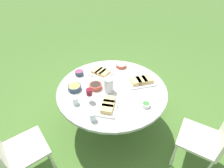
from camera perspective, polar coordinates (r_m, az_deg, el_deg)
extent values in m
plane|color=#446B2B|center=(2.81, 0.00, -12.81)|extent=(40.00, 40.00, 0.00)
cylinder|color=#4C4C51|center=(2.80, 0.00, -12.69)|extent=(0.44, 0.44, 0.02)
cylinder|color=#4C4C51|center=(2.55, 0.00, -7.72)|extent=(0.11, 0.11, 0.67)
cylinder|color=#9EA399|center=(2.31, 0.00, -1.52)|extent=(1.43, 1.43, 0.03)
cube|color=beige|center=(2.23, -26.43, -18.39)|extent=(0.50, 0.52, 0.04)
cylinder|color=beige|center=(2.31, -18.67, -23.40)|extent=(0.03, 0.03, 0.43)
cylinder|color=beige|center=(2.54, -22.09, -16.64)|extent=(0.03, 0.03, 0.43)
cylinder|color=beige|center=(2.55, -30.22, -19.78)|extent=(0.03, 0.03, 0.43)
cube|color=beige|center=(2.32, 26.39, -15.63)|extent=(0.60, 0.59, 0.04)
cylinder|color=beige|center=(2.61, 21.64, -14.41)|extent=(0.03, 0.03, 0.43)
cylinder|color=beige|center=(2.37, 19.40, -21.15)|extent=(0.03, 0.03, 0.43)
cylinder|color=beige|center=(2.65, 29.61, -16.80)|extent=(0.03, 0.03, 0.43)
cylinder|color=silver|center=(2.19, -1.02, -0.30)|extent=(0.12, 0.12, 0.19)
cone|color=silver|center=(2.12, -2.31, 1.05)|extent=(0.03, 0.03, 0.02)
cylinder|color=silver|center=(2.12, -7.14, -5.42)|extent=(0.06, 0.06, 0.01)
cylinder|color=silver|center=(2.09, -7.24, -4.43)|extent=(0.01, 0.01, 0.09)
cylinder|color=maroon|center=(2.03, -7.43, -2.63)|extent=(0.07, 0.07, 0.08)
cube|color=white|center=(2.55, -3.65, 3.51)|extent=(0.38, 0.39, 0.02)
cube|color=tan|center=(2.50, -2.43, 3.60)|extent=(0.20, 0.18, 0.04)
cube|color=tan|center=(2.54, -3.68, 4.05)|extent=(0.20, 0.18, 0.04)
cube|color=tan|center=(2.57, -4.90, 4.49)|extent=(0.20, 0.18, 0.04)
cube|color=white|center=(2.02, -1.23, -7.43)|extent=(0.36, 0.38, 0.02)
cube|color=tan|center=(2.05, -0.81, -5.30)|extent=(0.17, 0.17, 0.05)
cube|color=tan|center=(2.00, -1.25, -6.71)|extent=(0.17, 0.17, 0.05)
cube|color=tan|center=(1.94, -1.71, -8.20)|extent=(0.17, 0.17, 0.05)
cube|color=white|center=(2.40, 9.52, 0.44)|extent=(0.40, 0.28, 0.02)
cube|color=tan|center=(2.35, 7.75, 0.84)|extent=(0.15, 0.16, 0.05)
cube|color=tan|center=(2.38, 9.61, 1.15)|extent=(0.15, 0.16, 0.05)
cube|color=tan|center=(2.41, 11.43, 1.45)|extent=(0.15, 0.16, 0.05)
cylinder|color=#334256|center=(2.30, -12.10, -1.18)|extent=(0.17, 0.17, 0.06)
cylinder|color=#E0C147|center=(2.29, -12.16, -0.82)|extent=(0.14, 0.14, 0.03)
cylinder|color=white|center=(2.06, 10.98, -6.65)|extent=(0.10, 0.10, 0.04)
cylinder|color=#387533|center=(2.05, 11.02, -6.39)|extent=(0.08, 0.08, 0.02)
cylinder|color=#B74733|center=(2.28, -5.39, -0.69)|extent=(0.16, 0.16, 0.06)
cylinder|color=#2D231E|center=(2.27, -5.41, -0.33)|extent=(0.14, 0.14, 0.03)
cylinder|color=#334256|center=(2.56, -10.64, 3.55)|extent=(0.11, 0.11, 0.06)
cylinder|color=#D6385B|center=(2.55, -10.69, 3.90)|extent=(0.09, 0.09, 0.03)
cylinder|color=#B74733|center=(2.70, 3.01, 5.99)|extent=(0.15, 0.15, 0.05)
cylinder|color=silver|center=(2.70, 3.02, 6.24)|extent=(0.13, 0.13, 0.02)
cylinder|color=silver|center=(1.87, -6.34, -10.54)|extent=(0.07, 0.07, 0.10)
cylinder|color=silver|center=(2.08, -11.90, -5.35)|extent=(0.07, 0.07, 0.09)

